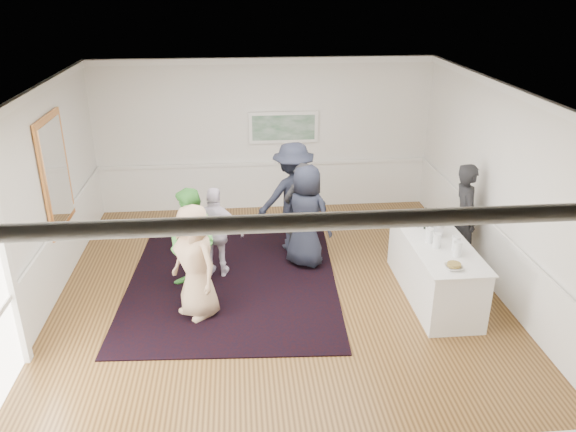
{
  "coord_description": "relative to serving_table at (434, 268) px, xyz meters",
  "views": [
    {
      "loc": [
        -0.56,
        -7.44,
        4.68
      ],
      "look_at": [
        0.15,
        0.2,
        1.39
      ],
      "focal_mm": 35.0,
      "sensor_mm": 36.0,
      "label": 1
    }
  ],
  "objects": [
    {
      "name": "floor",
      "position": [
        -2.43,
        -0.05,
        -0.48
      ],
      "size": [
        8.0,
        8.0,
        0.0
      ],
      "primitive_type": "plane",
      "color": "brown",
      "rests_on": "ground"
    },
    {
      "name": "ceiling",
      "position": [
        -2.43,
        -0.05,
        2.72
      ],
      "size": [
        7.0,
        8.0,
        0.02
      ],
      "primitive_type": "cube",
      "color": "white",
      "rests_on": "wall_back"
    },
    {
      "name": "wall_left",
      "position": [
        -5.93,
        -0.05,
        1.12
      ],
      "size": [
        0.02,
        8.0,
        3.2
      ],
      "primitive_type": "cube",
      "color": "white",
      "rests_on": "floor"
    },
    {
      "name": "wall_right",
      "position": [
        1.07,
        -0.05,
        1.12
      ],
      "size": [
        0.02,
        8.0,
        3.2
      ],
      "primitive_type": "cube",
      "color": "white",
      "rests_on": "floor"
    },
    {
      "name": "wall_back",
      "position": [
        -2.43,
        3.95,
        1.12
      ],
      "size": [
        7.0,
        0.02,
        3.2
      ],
      "primitive_type": "cube",
      "color": "white",
      "rests_on": "floor"
    },
    {
      "name": "wall_front",
      "position": [
        -2.43,
        -4.05,
        1.12
      ],
      "size": [
        7.0,
        0.02,
        3.2
      ],
      "primitive_type": "cube",
      "color": "white",
      "rests_on": "floor"
    },
    {
      "name": "wainscoting",
      "position": [
        -2.43,
        -0.05,
        0.02
      ],
      "size": [
        7.0,
        8.0,
        1.0
      ],
      "primitive_type": null,
      "color": "white",
      "rests_on": "floor"
    },
    {
      "name": "mirror",
      "position": [
        -5.88,
        1.25,
        1.32
      ],
      "size": [
        0.05,
        1.25,
        1.85
      ],
      "color": "#E99144",
      "rests_on": "wall_left"
    },
    {
      "name": "landscape_painting",
      "position": [
        -2.03,
        3.9,
        1.3
      ],
      "size": [
        1.44,
        0.06,
        0.66
      ],
      "color": "white",
      "rests_on": "wall_back"
    },
    {
      "name": "area_rug",
      "position": [
        -3.15,
        0.88,
        -0.47
      ],
      "size": [
        3.64,
        4.65,
        0.02
      ],
      "primitive_type": "cube",
      "rotation": [
        0.0,
        0.0,
        -0.06
      ],
      "color": "black",
      "rests_on": "floor"
    },
    {
      "name": "serving_table",
      "position": [
        0.0,
        0.0,
        0.0
      ],
      "size": [
        0.89,
        2.36,
        0.95
      ],
      "color": "white",
      "rests_on": "floor"
    },
    {
      "name": "bartender",
      "position": [
        0.77,
        0.86,
        0.46
      ],
      "size": [
        0.51,
        0.72,
        1.88
      ],
      "primitive_type": "imported",
      "rotation": [
        0.0,
        0.0,
        1.48
      ],
      "color": "black",
      "rests_on": "floor"
    },
    {
      "name": "guest_tan",
      "position": [
        -3.66,
        -0.21,
        0.4
      ],
      "size": [
        0.98,
        1.01,
        1.75
      ],
      "primitive_type": "imported",
      "rotation": [
        0.0,
        0.0,
        -0.86
      ],
      "color": "tan",
      "rests_on": "floor"
    },
    {
      "name": "guest_green",
      "position": [
        -3.75,
        0.49,
        0.38
      ],
      "size": [
        1.06,
        1.02,
        1.72
      ],
      "primitive_type": "imported",
      "rotation": [
        0.0,
        0.0,
        -0.64
      ],
      "color": "green",
      "rests_on": "floor"
    },
    {
      "name": "guest_lilac",
      "position": [
        -3.4,
        0.95,
        0.3
      ],
      "size": [
        0.98,
        0.57,
        1.57
      ],
      "primitive_type": "imported",
      "rotation": [
        0.0,
        0.0,
        2.92
      ],
      "color": "silver",
      "rests_on": "floor"
    },
    {
      "name": "guest_dark_a",
      "position": [
        -2.03,
        1.86,
        0.53
      ],
      "size": [
        1.43,
        1.0,
        2.02
      ],
      "primitive_type": "imported",
      "rotation": [
        0.0,
        0.0,
        3.34
      ],
      "color": "#1B1F2E",
      "rests_on": "floor"
    },
    {
      "name": "guest_dark_b",
      "position": [
        -1.93,
        1.39,
        0.42
      ],
      "size": [
        0.73,
        0.56,
        1.81
      ],
      "primitive_type": "imported",
      "rotation": [
        0.0,
        0.0,
        3.35
      ],
      "color": "black",
      "rests_on": "floor"
    },
    {
      "name": "guest_navy",
      "position": [
        -1.87,
        1.22,
        0.43
      ],
      "size": [
        1.06,
        0.98,
        1.81
      ],
      "primitive_type": "imported",
      "rotation": [
        0.0,
        0.0,
        2.53
      ],
      "color": "#1B1F2E",
      "rests_on": "floor"
    },
    {
      "name": "wine_bottles",
      "position": [
        0.04,
        0.52,
        0.63
      ],
      "size": [
        0.38,
        0.22,
        0.31
      ],
      "color": "black",
      "rests_on": "serving_table"
    },
    {
      "name": "juice_pitchers",
      "position": [
        -0.0,
        -0.29,
        0.59
      ],
      "size": [
        0.41,
        0.6,
        0.24
      ],
      "color": "#78B33F",
      "rests_on": "serving_table"
    },
    {
      "name": "ice_bucket",
      "position": [
        0.03,
        0.18,
        0.59
      ],
      "size": [
        0.26,
        0.26,
        0.25
      ],
      "primitive_type": "cylinder",
      "color": "silver",
      "rests_on": "serving_table"
    },
    {
      "name": "nut_bowl",
      "position": [
        -0.08,
        -0.89,
        0.51
      ],
      "size": [
        0.25,
        0.25,
        0.07
      ],
      "color": "white",
      "rests_on": "serving_table"
    }
  ]
}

